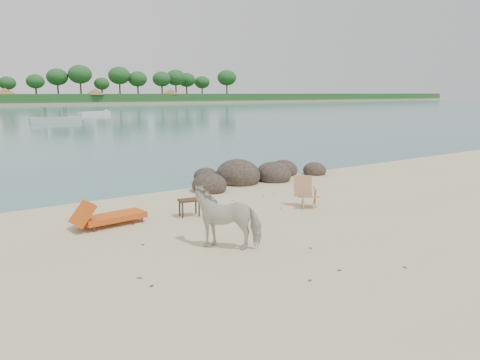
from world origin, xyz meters
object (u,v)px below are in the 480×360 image
object	(u,v)px
boulders	(251,176)
lounge_chair	(113,214)
cow	(227,218)
side_table	(189,209)
deck_chair	(309,193)

from	to	relation	value
boulders	lounge_chair	bearing A→B (deg)	-156.72
cow	boulders	bearing A→B (deg)	-175.37
side_table	boulders	bearing A→B (deg)	46.73
deck_chair	lounge_chair	bearing A→B (deg)	-161.55
cow	side_table	bearing A→B (deg)	-146.25
boulders	lounge_chair	world-z (taller)	boulders
side_table	lounge_chair	size ratio (longest dim) A/B	0.29
cow	deck_chair	world-z (taller)	cow
boulders	cow	distance (m)	7.72
side_table	lounge_chair	world-z (taller)	lounge_chair
deck_chair	side_table	bearing A→B (deg)	-164.56
side_table	deck_chair	distance (m)	3.58
cow	side_table	size ratio (longest dim) A/B	2.67
lounge_chair	deck_chair	xyz separation A→B (m)	(5.38, -1.56, 0.16)
lounge_chair	deck_chair	distance (m)	5.60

